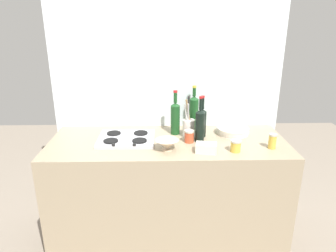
{
  "coord_description": "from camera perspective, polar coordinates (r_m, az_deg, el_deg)",
  "views": [
    {
      "loc": [
        -0.05,
        -2.19,
        1.79
      ],
      "look_at": [
        0.0,
        0.0,
        1.02
      ],
      "focal_mm": 33.2,
      "sensor_mm": 36.0,
      "label": 1
    }
  ],
  "objects": [
    {
      "name": "plate_stack",
      "position": [
        2.55,
        11.78,
        -0.81
      ],
      "size": [
        0.26,
        0.26,
        0.05
      ],
      "color": "silver",
      "rests_on": "counter_block"
    },
    {
      "name": "counter_block",
      "position": [
        2.57,
        0.0,
        -12.09
      ],
      "size": [
        1.8,
        0.7,
        0.9
      ],
      "primitive_type": "cube",
      "color": "tan",
      "rests_on": "ground"
    },
    {
      "name": "condiment_jar_rear",
      "position": [
        2.33,
        18.62,
        -2.64
      ],
      "size": [
        0.06,
        0.06,
        0.11
      ],
      "color": "gold",
      "rests_on": "counter_block"
    },
    {
      "name": "utensil_crock",
      "position": [
        2.43,
        3.79,
        -0.11
      ],
      "size": [
        0.09,
        0.09,
        0.32
      ],
      "color": "silver",
      "rests_on": "counter_block"
    },
    {
      "name": "backsplash_panel",
      "position": [
        2.63,
        -0.2,
        7.03
      ],
      "size": [
        1.9,
        0.06,
        2.45
      ],
      "primitive_type": "cube",
      "color": "silver",
      "rests_on": "ground"
    },
    {
      "name": "wine_bottle_mid_left",
      "position": [
        2.32,
        5.88,
        0.23
      ],
      "size": [
        0.07,
        0.07,
        0.35
      ],
      "color": "black",
      "rests_on": "counter_block"
    },
    {
      "name": "stovetop_hob",
      "position": [
        2.39,
        -7.65,
        -2.32
      ],
      "size": [
        0.42,
        0.36,
        0.04
      ],
      "color": "#B2B2B7",
      "rests_on": "counter_block"
    },
    {
      "name": "mixing_bowl",
      "position": [
        2.19,
        -0.18,
        -3.39
      ],
      "size": [
        0.17,
        0.17,
        0.08
      ],
      "color": "beige",
      "rests_on": "counter_block"
    },
    {
      "name": "wine_bottle_leftmost",
      "position": [
        2.46,
        1.33,
        1.62
      ],
      "size": [
        0.07,
        0.07,
        0.36
      ],
      "color": "#19471E",
      "rests_on": "counter_block"
    },
    {
      "name": "butter_dish",
      "position": [
        2.17,
        7.01,
        -4.01
      ],
      "size": [
        0.16,
        0.11,
        0.07
      ],
      "primitive_type": "cube",
      "rotation": [
        0.0,
        0.0,
        -0.19
      ],
      "color": "silver",
      "rests_on": "counter_block"
    },
    {
      "name": "condiment_jar_spare",
      "position": [
        2.33,
        3.91,
        -1.89
      ],
      "size": [
        0.07,
        0.07,
        0.09
      ],
      "color": "#C64C2D",
      "rests_on": "counter_block"
    },
    {
      "name": "wine_bottle_rightmost",
      "position": [
        2.43,
        6.27,
        0.81
      ],
      "size": [
        0.06,
        0.06,
        0.33
      ],
      "color": "black",
      "rests_on": "counter_block"
    },
    {
      "name": "ground_plane",
      "position": [
        2.83,
        0.0,
        -19.89
      ],
      "size": [
        6.0,
        6.0,
        0.0
      ],
      "primitive_type": "plane",
      "color": "gray",
      "rests_on": "ground"
    },
    {
      "name": "wine_bottle_mid_right",
      "position": [
        2.58,
        4.75,
        2.63
      ],
      "size": [
        0.08,
        0.08,
        0.37
      ],
      "color": "#19471E",
      "rests_on": "counter_block"
    },
    {
      "name": "condiment_jar_front",
      "position": [
        2.22,
        12.32,
        -3.58
      ],
      "size": [
        0.07,
        0.07,
        0.08
      ],
      "color": "gold",
      "rests_on": "counter_block"
    }
  ]
}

